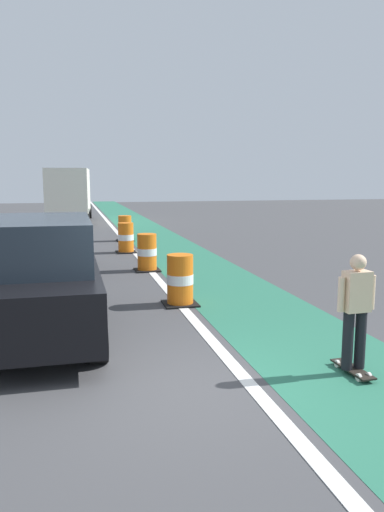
% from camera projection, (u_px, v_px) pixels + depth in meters
% --- Properties ---
extents(ground_plane, '(100.00, 100.00, 0.00)m').
position_uv_depth(ground_plane, '(181.00, 387.00, 6.48)').
color(ground_plane, '#424244').
extents(bike_lane_strip, '(2.50, 80.00, 0.01)m').
position_uv_depth(bike_lane_strip, '(174.00, 251.00, 18.56)').
color(bike_lane_strip, '#286B51').
rests_on(bike_lane_strip, ground).
extents(lane_divider_stripe, '(0.20, 80.00, 0.01)m').
position_uv_depth(lane_divider_stripe, '(134.00, 252.00, 18.21)').
color(lane_divider_stripe, silver).
rests_on(lane_divider_stripe, ground).
extents(skateboarder_on_lane, '(0.57, 0.81, 1.69)m').
position_uv_depth(skateboarder_on_lane, '(356.00, 310.00, 6.77)').
color(skateboarder_on_lane, black).
rests_on(skateboarder_on_lane, ground).
extents(parked_suv_nearest, '(1.93, 4.60, 2.04)m').
position_uv_depth(parked_suv_nearest, '(42.00, 278.00, 8.36)').
color(parked_suv_nearest, black).
rests_on(parked_suv_nearest, ground).
extents(parked_sedan_second, '(2.09, 4.19, 1.70)m').
position_uv_depth(parked_sedan_second, '(45.00, 245.00, 13.99)').
color(parked_sedan_second, black).
rests_on(parked_sedan_second, ground).
extents(traffic_barrel_front, '(0.73, 0.73, 1.09)m').
position_uv_depth(traffic_barrel_front, '(180.00, 280.00, 10.60)').
color(traffic_barrel_front, orange).
rests_on(traffic_barrel_front, ground).
extents(traffic_barrel_mid, '(0.73, 0.73, 1.09)m').
position_uv_depth(traffic_barrel_mid, '(147.00, 253.00, 14.49)').
color(traffic_barrel_mid, orange).
rests_on(traffic_barrel_mid, ground).
extents(traffic_barrel_back, '(0.73, 0.73, 1.09)m').
position_uv_depth(traffic_barrel_back, '(126.00, 238.00, 18.01)').
color(traffic_barrel_back, orange).
rests_on(traffic_barrel_back, ground).
extents(traffic_barrel_far, '(0.73, 0.73, 1.09)m').
position_uv_depth(traffic_barrel_far, '(125.00, 229.00, 21.36)').
color(traffic_barrel_far, orange).
rests_on(traffic_barrel_far, ground).
extents(delivery_truck_down_block, '(2.77, 7.73, 3.23)m').
position_uv_depth(delivery_truck_down_block, '(70.00, 192.00, 30.17)').
color(delivery_truck_down_block, silver).
rests_on(delivery_truck_down_block, ground).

